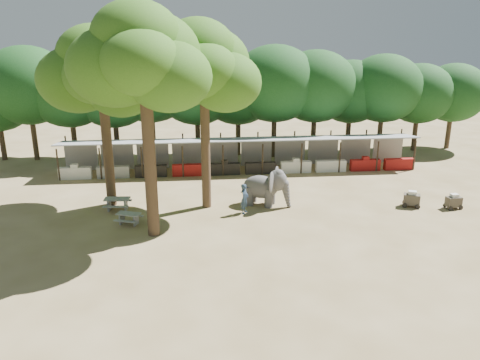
{
  "coord_description": "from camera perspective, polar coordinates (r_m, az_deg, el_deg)",
  "views": [
    {
      "loc": [
        -3.72,
        -21.7,
        10.38
      ],
      "look_at": [
        -1.0,
        5.0,
        2.0
      ],
      "focal_mm": 35.0,
      "sensor_mm": 36.0,
      "label": 1
    }
  ],
  "objects": [
    {
      "name": "yard_tree_back",
      "position": [
        27.95,
        -4.74,
        13.52
      ],
      "size": [
        7.1,
        6.9,
        11.36
      ],
      "color": "#332316",
      "rests_on": "ground"
    },
    {
      "name": "backdrop_trees",
      "position": [
        41.16,
        -0.6,
        10.55
      ],
      "size": [
        46.46,
        5.95,
        8.33
      ],
      "color": "#332316",
      "rests_on": "ground"
    },
    {
      "name": "ground",
      "position": [
        24.34,
        3.57,
        -7.94
      ],
      "size": [
        100.0,
        100.0,
        0.0
      ],
      "primitive_type": "plane",
      "color": "brown",
      "rests_on": "ground"
    },
    {
      "name": "handler",
      "position": [
        28.15,
        0.56,
        -2.28
      ],
      "size": [
        0.67,
        0.79,
        1.85
      ],
      "primitive_type": "imported",
      "rotation": [
        0.0,
        0.0,
        1.17
      ],
      "color": "#26384C",
      "rests_on": "ground"
    },
    {
      "name": "cart_back",
      "position": [
        31.24,
        20.2,
        -2.19
      ],
      "size": [
        1.25,
        1.06,
        1.04
      ],
      "rotation": [
        0.0,
        0.0,
        -0.41
      ],
      "color": "#383027",
      "rests_on": "ground"
    },
    {
      "name": "elephant",
      "position": [
        29.44,
        3.23,
        -0.84
      ],
      "size": [
        3.23,
        2.54,
        2.42
      ],
      "rotation": [
        0.0,
        0.0,
        -0.41
      ],
      "color": "#424040",
      "rests_on": "ground"
    },
    {
      "name": "yard_tree_center",
      "position": [
        24.04,
        -11.94,
        14.19
      ],
      "size": [
        7.1,
        6.9,
        12.04
      ],
      "color": "#332316",
      "rests_on": "ground"
    },
    {
      "name": "yard_tree_left",
      "position": [
        29.47,
        -16.79,
        12.39
      ],
      "size": [
        7.1,
        6.9,
        11.02
      ],
      "color": "#332316",
      "rests_on": "ground"
    },
    {
      "name": "picnic_table_near",
      "position": [
        27.44,
        -13.41,
        -4.41
      ],
      "size": [
        1.65,
        1.57,
        0.66
      ],
      "rotation": [
        0.0,
        0.0,
        -0.35
      ],
      "color": "gray",
      "rests_on": "ground"
    },
    {
      "name": "vendor_stalls",
      "position": [
        36.9,
        0.15,
        2.91
      ],
      "size": [
        28.0,
        2.99,
        2.8
      ],
      "color": "gray",
      "rests_on": "ground"
    },
    {
      "name": "picnic_table_far",
      "position": [
        29.73,
        -14.73,
        -2.66
      ],
      "size": [
        1.63,
        1.49,
        0.77
      ],
      "rotation": [
        0.0,
        0.0,
        -0.07
      ],
      "color": "gray",
      "rests_on": "ground"
    },
    {
      "name": "cart_front",
      "position": [
        31.92,
        24.6,
        -2.38
      ],
      "size": [
        1.05,
        0.75,
        0.96
      ],
      "rotation": [
        0.0,
        0.0,
        0.11
      ],
      "color": "#383027",
      "rests_on": "ground"
    }
  ]
}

